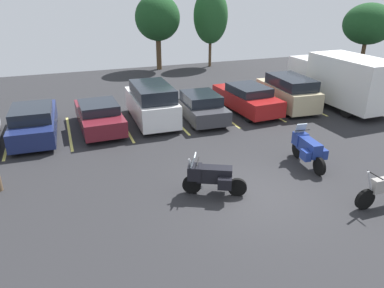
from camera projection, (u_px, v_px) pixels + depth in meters
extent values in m
cube|color=#262628|center=(252.00, 195.00, 12.09)|extent=(44.00, 44.00, 0.10)
cylinder|color=black|center=(192.00, 185.00, 11.99)|extent=(0.61, 0.39, 0.63)
cylinder|color=black|center=(237.00, 187.00, 11.84)|extent=(0.61, 0.39, 0.63)
cube|color=black|center=(215.00, 174.00, 11.74)|extent=(1.20, 0.89, 0.51)
cylinder|color=#B2B2B7|center=(195.00, 174.00, 11.82)|extent=(0.48, 0.29, 1.10)
cylinder|color=black|center=(198.00, 161.00, 11.63)|extent=(0.31, 0.57, 0.04)
cube|color=black|center=(195.00, 172.00, 11.79)|extent=(0.62, 0.65, 0.46)
cube|color=#B2C1CC|center=(193.00, 160.00, 11.63)|extent=(0.34, 0.47, 0.39)
cube|color=black|center=(225.00, 184.00, 11.44)|extent=(0.50, 0.41, 0.36)
cube|color=black|center=(225.00, 173.00, 12.09)|extent=(0.50, 0.41, 0.36)
cylinder|color=black|center=(365.00, 199.00, 11.11)|extent=(0.68, 0.13, 0.68)
cylinder|color=#B2B2B7|center=(371.00, 187.00, 10.98)|extent=(0.52, 0.08, 1.15)
cylinder|color=black|center=(375.00, 175.00, 10.85)|extent=(0.05, 0.62, 0.04)
cylinder|color=black|center=(297.00, 149.00, 14.58)|extent=(0.19, 0.68, 0.67)
cylinder|color=black|center=(319.00, 166.00, 13.17)|extent=(0.19, 0.68, 0.67)
cube|color=navy|center=(309.00, 147.00, 13.70)|extent=(0.54, 1.22, 0.54)
cylinder|color=#B2B2B7|center=(300.00, 141.00, 14.31)|extent=(0.12, 0.52, 1.14)
cylinder|color=black|center=(303.00, 130.00, 14.04)|extent=(0.62, 0.10, 0.04)
cube|color=navy|center=(300.00, 139.00, 14.29)|extent=(0.54, 0.49, 0.49)
cube|color=#B2C1CC|center=(301.00, 128.00, 14.16)|extent=(0.45, 0.21, 0.39)
cube|color=navy|center=(306.00, 155.00, 13.36)|extent=(0.29, 0.46, 0.36)
cube|color=navy|center=(322.00, 153.00, 13.52)|extent=(0.29, 0.46, 0.36)
cube|color=#EAE066|center=(9.00, 140.00, 16.32)|extent=(0.12, 4.62, 0.01)
cube|color=#EAE066|center=(69.00, 133.00, 17.16)|extent=(0.12, 4.62, 0.01)
cube|color=#EAE066|center=(124.00, 126.00, 18.00)|extent=(0.12, 4.62, 0.01)
cube|color=#EAE066|center=(175.00, 120.00, 18.84)|extent=(0.12, 4.62, 0.01)
cube|color=#EAE066|center=(221.00, 114.00, 19.68)|extent=(0.12, 4.62, 0.01)
cube|color=#EAE066|center=(263.00, 109.00, 20.52)|extent=(0.12, 4.62, 0.01)
cube|color=#EAE066|center=(302.00, 104.00, 21.36)|extent=(0.12, 4.62, 0.01)
cube|color=navy|center=(35.00, 124.00, 16.60)|extent=(2.03, 4.94, 0.79)
cube|color=black|center=(31.00, 113.00, 15.99)|extent=(1.78, 2.33, 0.51)
cylinder|color=black|center=(21.00, 120.00, 17.93)|extent=(0.24, 0.61, 0.60)
cylinder|color=black|center=(54.00, 117.00, 18.39)|extent=(0.24, 0.61, 0.60)
cylinder|color=black|center=(13.00, 145.00, 15.04)|extent=(0.24, 0.61, 0.60)
cylinder|color=black|center=(53.00, 141.00, 15.50)|extent=(0.24, 0.61, 0.60)
cube|color=maroon|center=(99.00, 117.00, 17.45)|extent=(1.97, 4.48, 0.72)
cube|color=black|center=(99.00, 107.00, 17.07)|extent=(1.76, 2.04, 0.42)
cylinder|color=black|center=(79.00, 115.00, 18.56)|extent=(0.24, 0.70, 0.69)
cylinder|color=black|center=(111.00, 111.00, 19.11)|extent=(0.24, 0.70, 0.69)
cylinder|color=black|center=(87.00, 135.00, 15.99)|extent=(0.24, 0.70, 0.69)
cylinder|color=black|center=(122.00, 130.00, 16.54)|extent=(0.24, 0.70, 0.69)
cube|color=white|center=(151.00, 107.00, 18.36)|extent=(1.96, 4.57, 1.13)
cube|color=black|center=(152.00, 91.00, 17.69)|extent=(1.78, 3.14, 0.65)
cylinder|color=black|center=(131.00, 108.00, 19.64)|extent=(0.23, 0.65, 0.65)
cylinder|color=black|center=(159.00, 105.00, 20.12)|extent=(0.23, 0.65, 0.65)
cylinder|color=black|center=(143.00, 127.00, 16.96)|extent=(0.23, 0.65, 0.65)
cylinder|color=black|center=(175.00, 123.00, 17.45)|extent=(0.23, 0.65, 0.65)
cube|color=#38383D|center=(199.00, 107.00, 18.98)|extent=(2.00, 4.68, 0.70)
cube|color=black|center=(201.00, 98.00, 18.42)|extent=(1.75, 2.18, 0.49)
cylinder|color=black|center=(176.00, 105.00, 20.22)|extent=(0.25, 0.66, 0.66)
cylinder|color=black|center=(202.00, 102.00, 20.66)|extent=(0.25, 0.66, 0.66)
cylinder|color=black|center=(194.00, 123.00, 17.48)|extent=(0.25, 0.66, 0.66)
cylinder|color=black|center=(224.00, 119.00, 17.92)|extent=(0.25, 0.66, 0.66)
cube|color=maroon|center=(246.00, 100.00, 19.96)|extent=(2.11, 4.79, 0.82)
cube|color=black|center=(249.00, 90.00, 19.55)|extent=(1.83, 2.35, 0.43)
cylinder|color=black|center=(220.00, 99.00, 21.13)|extent=(0.26, 0.72, 0.71)
cylinder|color=black|center=(244.00, 96.00, 21.71)|extent=(0.26, 0.72, 0.71)
cylinder|color=black|center=(249.00, 115.00, 18.44)|extent=(0.26, 0.72, 0.71)
cylinder|color=black|center=(275.00, 111.00, 19.02)|extent=(0.26, 0.72, 0.71)
cube|color=#C1B289|center=(287.00, 95.00, 20.53)|extent=(2.09, 4.42, 1.08)
cube|color=black|center=(291.00, 82.00, 19.97)|extent=(1.86, 3.08, 0.57)
cylinder|color=black|center=(262.00, 97.00, 21.78)|extent=(0.26, 0.62, 0.60)
cylinder|color=black|center=(285.00, 95.00, 22.19)|extent=(0.26, 0.62, 0.60)
cylinder|color=black|center=(288.00, 111.00, 19.20)|extent=(0.26, 0.62, 0.60)
cylinder|color=black|center=(313.00, 109.00, 19.61)|extent=(0.26, 0.62, 0.60)
cube|color=silver|center=(312.00, 73.00, 22.83)|extent=(2.38, 1.90, 2.02)
cube|color=white|center=(351.00, 81.00, 19.86)|extent=(2.41, 4.84, 2.54)
cylinder|color=black|center=(297.00, 89.00, 22.80)|extent=(0.31, 0.90, 0.90)
cylinder|color=black|center=(323.00, 86.00, 23.46)|extent=(0.31, 0.90, 0.90)
cylinder|color=black|center=(348.00, 109.00, 19.08)|extent=(0.31, 0.90, 0.90)
cylinder|color=black|center=(377.00, 105.00, 19.74)|extent=(0.31, 0.90, 0.90)
cylinder|color=#4C3823|center=(210.00, 55.00, 31.45)|extent=(0.24, 0.24, 1.94)
ellipsoid|color=#1E4C23|center=(211.00, 16.00, 30.18)|extent=(2.87, 2.87, 4.49)
cylinder|color=#4C3823|center=(363.00, 55.00, 31.84)|extent=(0.35, 0.35, 1.81)
ellipsoid|color=#19421E|center=(368.00, 24.00, 30.81)|extent=(4.18, 4.18, 3.42)
cylinder|color=#4C3823|center=(159.00, 55.00, 30.24)|extent=(0.42, 0.42, 2.33)
ellipsoid|color=#19421E|center=(158.00, 18.00, 29.06)|extent=(3.62, 3.62, 3.62)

